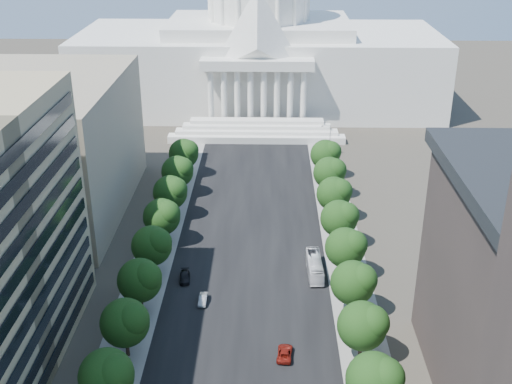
# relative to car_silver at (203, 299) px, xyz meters

# --- Properties ---
(road_asphalt) EXTENTS (30.00, 260.00, 0.01)m
(road_asphalt) POSITION_rel_car_silver_xyz_m (7.69, 27.30, -0.66)
(road_asphalt) COLOR black
(road_asphalt) RESTS_ON ground
(sidewalk_left) EXTENTS (8.00, 260.00, 0.02)m
(sidewalk_left) POSITION_rel_car_silver_xyz_m (-11.31, 27.30, -0.66)
(sidewalk_left) COLOR gray
(sidewalk_left) RESTS_ON ground
(sidewalk_right) EXTENTS (8.00, 260.00, 0.02)m
(sidewalk_right) POSITION_rel_car_silver_xyz_m (26.69, 27.30, -0.66)
(sidewalk_right) COLOR gray
(sidewalk_right) RESTS_ON ground
(capitol) EXTENTS (120.00, 56.00, 73.00)m
(capitol) POSITION_rel_car_silver_xyz_m (7.69, 122.20, 19.35)
(capitol) COLOR white
(capitol) RESTS_ON ground
(office_block_left_far) EXTENTS (38.00, 52.00, 30.00)m
(office_block_left_far) POSITION_rel_car_silver_xyz_m (-40.31, 37.30, 14.34)
(office_block_left_far) COLOR gray
(office_block_left_far) RESTS_ON ground
(tree_l_c) EXTENTS (7.79, 7.60, 9.97)m
(tree_l_c) POSITION_rel_car_silver_xyz_m (-9.97, -26.89, 5.80)
(tree_l_c) COLOR #33261C
(tree_l_c) RESTS_ON ground
(tree_l_d) EXTENTS (7.79, 7.60, 9.97)m
(tree_l_d) POSITION_rel_car_silver_xyz_m (-9.97, -14.89, 5.80)
(tree_l_d) COLOR #33261C
(tree_l_d) RESTS_ON ground
(tree_l_e) EXTENTS (7.79, 7.60, 9.97)m
(tree_l_e) POSITION_rel_car_silver_xyz_m (-9.97, -2.89, 5.80)
(tree_l_e) COLOR #33261C
(tree_l_e) RESTS_ON ground
(tree_l_f) EXTENTS (7.79, 7.60, 9.97)m
(tree_l_f) POSITION_rel_car_silver_xyz_m (-9.97, 9.11, 5.80)
(tree_l_f) COLOR #33261C
(tree_l_f) RESTS_ON ground
(tree_l_g) EXTENTS (7.79, 7.60, 9.97)m
(tree_l_g) POSITION_rel_car_silver_xyz_m (-9.97, 21.11, 5.80)
(tree_l_g) COLOR #33261C
(tree_l_g) RESTS_ON ground
(tree_l_h) EXTENTS (7.79, 7.60, 9.97)m
(tree_l_h) POSITION_rel_car_silver_xyz_m (-9.97, 33.11, 5.80)
(tree_l_h) COLOR #33261C
(tree_l_h) RESTS_ON ground
(tree_l_i) EXTENTS (7.79, 7.60, 9.97)m
(tree_l_i) POSITION_rel_car_silver_xyz_m (-9.97, 45.11, 5.80)
(tree_l_i) COLOR #33261C
(tree_l_i) RESTS_ON ground
(tree_l_j) EXTENTS (7.79, 7.60, 9.97)m
(tree_l_j) POSITION_rel_car_silver_xyz_m (-9.97, 57.11, 5.80)
(tree_l_j) COLOR #33261C
(tree_l_j) RESTS_ON ground
(tree_r_c) EXTENTS (7.79, 7.60, 9.97)m
(tree_r_c) POSITION_rel_car_silver_xyz_m (26.03, -26.89, 5.80)
(tree_r_c) COLOR #33261C
(tree_r_c) RESTS_ON ground
(tree_r_d) EXTENTS (7.79, 7.60, 9.97)m
(tree_r_d) POSITION_rel_car_silver_xyz_m (26.03, -14.89, 5.80)
(tree_r_d) COLOR #33261C
(tree_r_d) RESTS_ON ground
(tree_r_e) EXTENTS (7.79, 7.60, 9.97)m
(tree_r_e) POSITION_rel_car_silver_xyz_m (26.03, -2.89, 5.80)
(tree_r_e) COLOR #33261C
(tree_r_e) RESTS_ON ground
(tree_r_f) EXTENTS (7.79, 7.60, 9.97)m
(tree_r_f) POSITION_rel_car_silver_xyz_m (26.03, 9.11, 5.80)
(tree_r_f) COLOR #33261C
(tree_r_f) RESTS_ON ground
(tree_r_g) EXTENTS (7.79, 7.60, 9.97)m
(tree_r_g) POSITION_rel_car_silver_xyz_m (26.03, 21.11, 5.80)
(tree_r_g) COLOR #33261C
(tree_r_g) RESTS_ON ground
(tree_r_h) EXTENTS (7.79, 7.60, 9.97)m
(tree_r_h) POSITION_rel_car_silver_xyz_m (26.03, 33.11, 5.80)
(tree_r_h) COLOR #33261C
(tree_r_h) RESTS_ON ground
(tree_r_i) EXTENTS (7.79, 7.60, 9.97)m
(tree_r_i) POSITION_rel_car_silver_xyz_m (26.03, 45.11, 5.80)
(tree_r_i) COLOR #33261C
(tree_r_i) RESTS_ON ground
(tree_r_j) EXTENTS (7.79, 7.60, 9.97)m
(tree_r_j) POSITION_rel_car_silver_xyz_m (26.03, 57.11, 5.80)
(tree_r_j) COLOR #33261C
(tree_r_j) RESTS_ON ground
(streetlight_c) EXTENTS (2.61, 0.44, 9.00)m
(streetlight_c) POSITION_rel_car_silver_xyz_m (27.59, -2.70, 5.17)
(streetlight_c) COLOR gray
(streetlight_c) RESTS_ON ground
(streetlight_d) EXTENTS (2.61, 0.44, 9.00)m
(streetlight_d) POSITION_rel_car_silver_xyz_m (27.59, 22.30, 5.17)
(streetlight_d) COLOR gray
(streetlight_d) RESTS_ON ground
(streetlight_e) EXTENTS (2.61, 0.44, 9.00)m
(streetlight_e) POSITION_rel_car_silver_xyz_m (27.59, 47.30, 5.17)
(streetlight_e) COLOR gray
(streetlight_e) RESTS_ON ground
(streetlight_f) EXTENTS (2.61, 0.44, 9.00)m
(streetlight_f) POSITION_rel_car_silver_xyz_m (27.59, 72.30, 5.17)
(streetlight_f) COLOR gray
(streetlight_f) RESTS_ON ground
(car_silver) EXTENTS (1.51, 4.03, 1.31)m
(car_silver) POSITION_rel_car_silver_xyz_m (0.00, 0.00, 0.00)
(car_silver) COLOR #A5A6AC
(car_silver) RESTS_ON ground
(car_red) EXTENTS (2.71, 5.07, 1.36)m
(car_red) POSITION_rel_car_silver_xyz_m (14.12, -14.49, 0.02)
(car_red) COLOR maroon
(car_red) RESTS_ON ground
(car_dark_b) EXTENTS (2.33, 4.80, 1.34)m
(car_dark_b) POSITION_rel_car_silver_xyz_m (-4.11, 7.25, 0.02)
(car_dark_b) COLOR black
(car_dark_b) RESTS_ON ground
(city_bus) EXTENTS (2.91, 11.04, 3.05)m
(city_bus) POSITION_rel_car_silver_xyz_m (20.27, 10.31, 0.87)
(city_bus) COLOR silver
(city_bus) RESTS_ON ground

